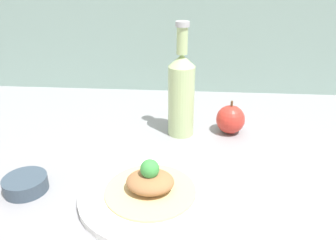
# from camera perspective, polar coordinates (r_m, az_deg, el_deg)

# --- Properties ---
(ground_plane) EXTENTS (1.80, 1.10, 0.04)m
(ground_plane) POSITION_cam_1_polar(r_m,az_deg,el_deg) (0.68, -0.59, -11.51)
(ground_plane) COLOR gray
(plate) EXTENTS (0.26, 0.26, 0.02)m
(plate) POSITION_cam_1_polar(r_m,az_deg,el_deg) (0.62, -3.07, -12.64)
(plate) COLOR white
(plate) RESTS_ON ground_plane
(plated_food) EXTENTS (0.17, 0.17, 0.07)m
(plated_food) POSITION_cam_1_polar(r_m,az_deg,el_deg) (0.60, -3.12, -10.87)
(plated_food) COLOR #D6BC7F
(plated_food) RESTS_ON plate
(cider_bottle) EXTENTS (0.06, 0.06, 0.28)m
(cider_bottle) POSITION_cam_1_polar(r_m,az_deg,el_deg) (0.80, 2.33, 4.82)
(cider_bottle) COLOR #B7D18E
(cider_bottle) RESTS_ON ground_plane
(apple) EXTENTS (0.07, 0.07, 0.09)m
(apple) POSITION_cam_1_polar(r_m,az_deg,el_deg) (0.85, 10.82, 0.11)
(apple) COLOR red
(apple) RESTS_ON ground_plane
(dipping_bowl) EXTENTS (0.08, 0.08, 0.03)m
(dipping_bowl) POSITION_cam_1_polar(r_m,az_deg,el_deg) (0.69, -23.55, -10.17)
(dipping_bowl) COLOR #384756
(dipping_bowl) RESTS_ON ground_plane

